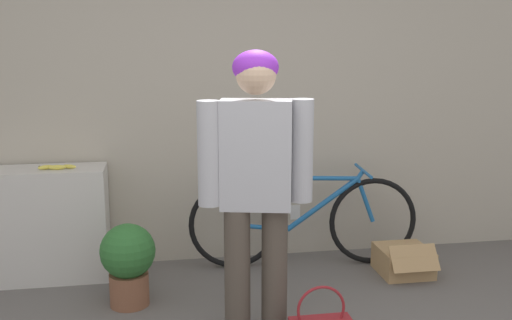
{
  "coord_description": "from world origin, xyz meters",
  "views": [
    {
      "loc": [
        -0.55,
        -2.05,
        1.74
      ],
      "look_at": [
        -0.01,
        1.13,
        1.08
      ],
      "focal_mm": 42.0,
      "sensor_mm": 36.0,
      "label": 1
    }
  ],
  "objects_px": {
    "person": "(256,178)",
    "potted_plant": "(128,260)",
    "bicycle": "(304,220)",
    "banana": "(57,167)",
    "cardboard_box": "(403,261)"
  },
  "relations": [
    {
      "from": "person",
      "to": "bicycle",
      "type": "xyz_separation_m",
      "value": [
        0.56,
        1.12,
        -0.61
      ]
    },
    {
      "from": "bicycle",
      "to": "banana",
      "type": "bearing_deg",
      "value": -176.09
    },
    {
      "from": "person",
      "to": "bicycle",
      "type": "relative_size",
      "value": 0.95
    },
    {
      "from": "cardboard_box",
      "to": "bicycle",
      "type": "bearing_deg",
      "value": 157.73
    },
    {
      "from": "banana",
      "to": "cardboard_box",
      "type": "distance_m",
      "value": 2.64
    },
    {
      "from": "banana",
      "to": "bicycle",
      "type": "bearing_deg",
      "value": -0.81
    },
    {
      "from": "bicycle",
      "to": "cardboard_box",
      "type": "bearing_deg",
      "value": -17.56
    },
    {
      "from": "potted_plant",
      "to": "person",
      "type": "bearing_deg",
      "value": -39.9
    },
    {
      "from": "bicycle",
      "to": "cardboard_box",
      "type": "distance_m",
      "value": 0.81
    },
    {
      "from": "bicycle",
      "to": "potted_plant",
      "type": "bearing_deg",
      "value": -154.54
    },
    {
      "from": "person",
      "to": "potted_plant",
      "type": "bearing_deg",
      "value": 153.19
    },
    {
      "from": "person",
      "to": "potted_plant",
      "type": "height_order",
      "value": "person"
    },
    {
      "from": "cardboard_box",
      "to": "potted_plant",
      "type": "relative_size",
      "value": 0.8
    },
    {
      "from": "banana",
      "to": "potted_plant",
      "type": "xyz_separation_m",
      "value": [
        0.5,
        -0.52,
        -0.53
      ]
    },
    {
      "from": "cardboard_box",
      "to": "banana",
      "type": "bearing_deg",
      "value": 172.87
    }
  ]
}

